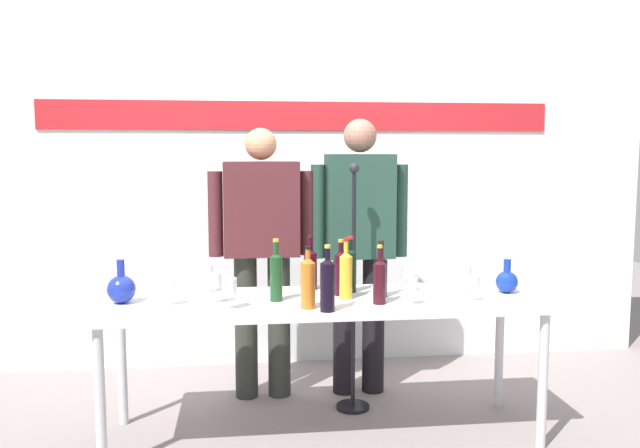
% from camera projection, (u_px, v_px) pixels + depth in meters
% --- Properties ---
extents(ground_plane, '(10.00, 10.00, 0.00)m').
position_uv_depth(ground_plane, '(323.00, 435.00, 3.51)').
color(ground_plane, gray).
extents(back_wall, '(5.12, 0.11, 3.00)m').
position_uv_depth(back_wall, '(301.00, 155.00, 4.64)').
color(back_wall, white).
rests_on(back_wall, ground).
extents(display_table, '(2.32, 0.67, 0.76)m').
position_uv_depth(display_table, '(323.00, 309.00, 3.43)').
color(display_table, silver).
rests_on(display_table, ground).
extents(decanter_blue_left, '(0.14, 0.14, 0.23)m').
position_uv_depth(decanter_blue_left, '(121.00, 288.00, 3.31)').
color(decanter_blue_left, '#1D2EA0').
rests_on(decanter_blue_left, display_table).
extents(decanter_blue_right, '(0.12, 0.12, 0.19)m').
position_uv_depth(decanter_blue_right, '(507.00, 281.00, 3.56)').
color(decanter_blue_right, '#14319B').
rests_on(decanter_blue_right, display_table).
extents(presenter_left, '(0.65, 0.22, 1.67)m').
position_uv_depth(presenter_left, '(262.00, 244.00, 3.98)').
color(presenter_left, '#2D3129').
rests_on(presenter_left, ground).
extents(presenter_right, '(0.61, 0.22, 1.73)m').
position_uv_depth(presenter_right, '(359.00, 238.00, 4.05)').
color(presenter_right, black).
rests_on(presenter_right, ground).
extents(wine_bottle_0, '(0.07, 0.07, 0.30)m').
position_uv_depth(wine_bottle_0, '(341.00, 271.00, 3.49)').
color(wine_bottle_0, '#330817').
rests_on(wine_bottle_0, display_table).
extents(wine_bottle_1, '(0.07, 0.07, 0.31)m').
position_uv_depth(wine_bottle_1, '(311.00, 267.00, 3.64)').
color(wine_bottle_1, '#370615').
rests_on(wine_bottle_1, display_table).
extents(wine_bottle_2, '(0.06, 0.06, 0.33)m').
position_uv_depth(wine_bottle_2, '(276.00, 274.00, 3.35)').
color(wine_bottle_2, '#184121').
rests_on(wine_bottle_2, display_table).
extents(wine_bottle_3, '(0.07, 0.07, 0.30)m').
position_uv_depth(wine_bottle_3, '(380.00, 280.00, 3.29)').
color(wine_bottle_3, '#370E17').
rests_on(wine_bottle_3, display_table).
extents(wine_bottle_4, '(0.07, 0.07, 0.32)m').
position_uv_depth(wine_bottle_4, '(346.00, 274.00, 3.40)').
color(wine_bottle_4, gold).
rests_on(wine_bottle_4, display_table).
extents(wine_bottle_5, '(0.07, 0.07, 0.31)m').
position_uv_depth(wine_bottle_5, '(308.00, 281.00, 3.20)').
color(wine_bottle_5, orange).
rests_on(wine_bottle_5, display_table).
extents(wine_bottle_6, '(0.07, 0.07, 0.33)m').
position_uv_depth(wine_bottle_6, '(327.00, 283.00, 3.13)').
color(wine_bottle_6, black).
rests_on(wine_bottle_6, display_table).
extents(wine_bottle_7, '(0.07, 0.07, 0.31)m').
position_uv_depth(wine_bottle_7, '(350.00, 269.00, 3.57)').
color(wine_bottle_7, black).
rests_on(wine_bottle_7, display_table).
extents(wine_bottle_8, '(0.07, 0.07, 0.31)m').
position_uv_depth(wine_bottle_8, '(381.00, 274.00, 3.44)').
color(wine_bottle_8, black).
rests_on(wine_bottle_8, display_table).
extents(wine_glass_left_0, '(0.06, 0.06, 0.15)m').
position_uv_depth(wine_glass_left_0, '(207.00, 273.00, 3.55)').
color(wine_glass_left_0, white).
rests_on(wine_glass_left_0, display_table).
extents(wine_glass_left_1, '(0.07, 0.07, 0.14)m').
position_uv_depth(wine_glass_left_1, '(168.00, 287.00, 3.26)').
color(wine_glass_left_1, white).
rests_on(wine_glass_left_1, display_table).
extents(wine_glass_left_2, '(0.07, 0.07, 0.15)m').
position_uv_depth(wine_glass_left_2, '(214.00, 281.00, 3.31)').
color(wine_glass_left_2, white).
rests_on(wine_glass_left_2, display_table).
extents(wine_glass_left_3, '(0.07, 0.07, 0.15)m').
position_uv_depth(wine_glass_left_3, '(230.00, 287.00, 3.19)').
color(wine_glass_left_3, white).
rests_on(wine_glass_left_3, display_table).
extents(wine_glass_right_0, '(0.06, 0.06, 0.15)m').
position_uv_depth(wine_glass_right_0, '(466.00, 273.00, 3.60)').
color(wine_glass_right_0, white).
rests_on(wine_glass_right_0, display_table).
extents(wine_glass_right_1, '(0.06, 0.06, 0.13)m').
position_uv_depth(wine_glass_right_1, '(474.00, 284.00, 3.35)').
color(wine_glass_right_1, white).
rests_on(wine_glass_right_1, display_table).
extents(wine_glass_right_2, '(0.06, 0.06, 0.15)m').
position_uv_depth(wine_glass_right_2, '(408.00, 273.00, 3.57)').
color(wine_glass_right_2, white).
rests_on(wine_glass_right_2, display_table).
extents(wine_glass_right_3, '(0.06, 0.06, 0.14)m').
position_uv_depth(wine_glass_right_3, '(412.00, 286.00, 3.27)').
color(wine_glass_right_3, white).
rests_on(wine_glass_right_3, display_table).
extents(microphone_stand, '(0.20, 0.20, 1.47)m').
position_uv_depth(microphone_stand, '(353.00, 329.00, 3.83)').
color(microphone_stand, black).
rests_on(microphone_stand, ground).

